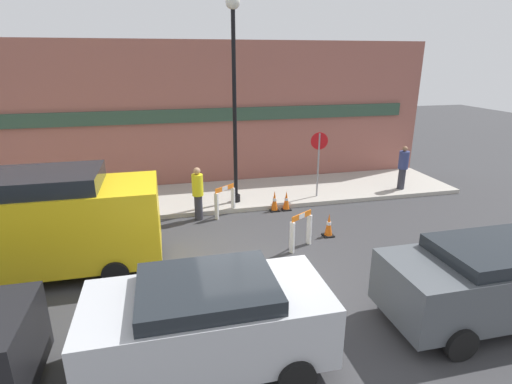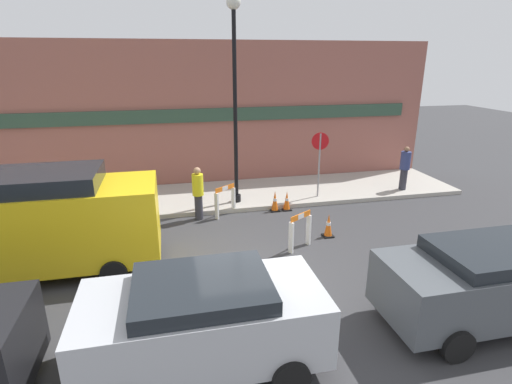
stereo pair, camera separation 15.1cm
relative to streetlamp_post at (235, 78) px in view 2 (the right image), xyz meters
The scene contains 15 objects.
ground_plane 6.74m from the streetlamp_post, 96.07° to the right, with size 60.00×60.00×0.00m, color #38383A.
sidewalk_slab 4.31m from the streetlamp_post, 121.21° to the left, with size 18.00×3.23×0.15m.
storefront_facade 3.05m from the streetlamp_post, 102.01° to the left, with size 18.00×0.22×5.50m.
streetlamp_post is the anchor object (origin of this frame).
stop_sign 3.89m from the streetlamp_post, ahead, with size 0.60×0.12×2.30m.
barricade_0 5.29m from the streetlamp_post, 73.47° to the right, with size 0.74×0.53×1.01m.
barricade_1 3.84m from the streetlamp_post, 121.52° to the right, with size 0.74×0.59×1.01m.
traffic_cone_0 5.41m from the streetlamp_post, 55.46° to the right, with size 0.30×0.30×0.68m.
traffic_cone_1 4.16m from the streetlamp_post, 34.82° to the right, with size 0.30×0.30×0.70m.
traffic_cone_2 4.31m from the streetlamp_post, 27.10° to the right, with size 0.30×0.30×0.66m.
person_worker 3.74m from the streetlamp_post, 145.44° to the right, with size 0.49×0.49×1.70m.
person_pedestrian 7.11m from the streetlamp_post, ahead, with size 0.50×0.50×1.64m.
parked_car_1 8.28m from the streetlamp_post, 104.01° to the right, with size 3.88×1.98×1.60m.
parked_car_2 8.86m from the streetlamp_post, 63.63° to the right, with size 4.31×1.86×1.61m.
work_van 6.93m from the streetlamp_post, 146.68° to the right, with size 5.42×2.13×2.48m.
Camera 2 is at (-1.65, -7.62, 4.89)m, focal length 28.00 mm.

